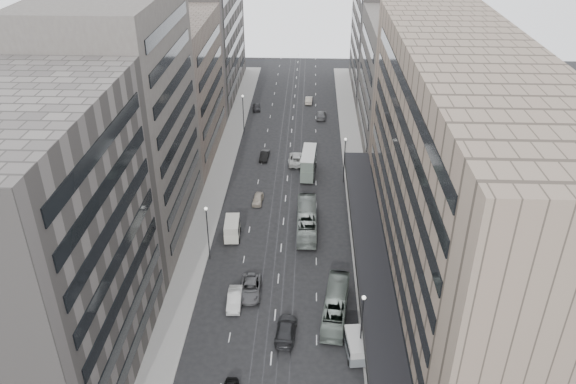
% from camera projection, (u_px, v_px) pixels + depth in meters
% --- Properties ---
extents(ground, '(220.00, 220.00, 0.00)m').
position_uv_depth(ground, '(275.00, 321.00, 66.80)').
color(ground, black).
rests_on(ground, ground).
extents(sidewalk_right, '(4.00, 125.00, 0.15)m').
position_uv_depth(sidewalk_right, '(356.00, 175.00, 98.92)').
color(sidewalk_right, gray).
rests_on(sidewalk_right, ground).
extents(sidewalk_left, '(4.00, 125.00, 0.15)m').
position_uv_depth(sidewalk_left, '(220.00, 173.00, 99.79)').
color(sidewalk_left, gray).
rests_on(sidewalk_left, ground).
extents(department_store, '(19.20, 60.00, 30.00)m').
position_uv_depth(department_store, '(460.00, 182.00, 65.61)').
color(department_store, '#7F6E5D').
rests_on(department_store, ground).
extents(building_right_mid, '(15.00, 28.00, 24.00)m').
position_uv_depth(building_right_mid, '(405.00, 84.00, 105.30)').
color(building_right_mid, '#504B45').
rests_on(building_right_mid, ground).
extents(building_right_far, '(15.00, 32.00, 28.00)m').
position_uv_depth(building_right_far, '(388.00, 34.00, 130.39)').
color(building_right_far, '#68625E').
rests_on(building_right_far, ground).
extents(building_left_a, '(15.00, 28.00, 30.00)m').
position_uv_depth(building_left_a, '(42.00, 253.00, 53.22)').
color(building_left_a, '#68625E').
rests_on(building_left_a, ground).
extents(building_left_b, '(15.00, 26.00, 34.00)m').
position_uv_depth(building_left_b, '(123.00, 124.00, 75.71)').
color(building_left_b, '#504B45').
rests_on(building_left_b, ground).
extents(building_left_c, '(15.00, 28.00, 25.00)m').
position_uv_depth(building_left_c, '(171.00, 89.00, 101.39)').
color(building_left_c, '#6D6054').
rests_on(building_left_c, ground).
extents(building_left_d, '(15.00, 38.00, 28.00)m').
position_uv_depth(building_left_d, '(202.00, 35.00, 129.34)').
color(building_left_d, '#68625E').
rests_on(building_left_d, ground).
extents(lamp_right_near, '(0.44, 0.44, 8.32)m').
position_uv_depth(lamp_right_near, '(362.00, 319.00, 59.53)').
color(lamp_right_near, '#262628').
rests_on(lamp_right_near, ground).
extents(lamp_right_far, '(0.44, 0.44, 8.32)m').
position_uv_depth(lamp_right_far, '(345.00, 155.00, 94.30)').
color(lamp_right_far, '#262628').
rests_on(lamp_right_far, ground).
extents(lamp_left_near, '(0.44, 0.44, 8.32)m').
position_uv_depth(lamp_left_near, '(207.00, 227.00, 75.01)').
color(lamp_left_near, '#262628').
rests_on(lamp_left_near, ground).
extents(lamp_left_far, '(0.44, 0.44, 8.32)m').
position_uv_depth(lamp_left_far, '(243.00, 110.00, 112.39)').
color(lamp_left_far, '#262628').
rests_on(lamp_left_far, ground).
extents(bus_near, '(3.87, 11.09, 3.02)m').
position_uv_depth(bus_near, '(336.00, 305.00, 66.92)').
color(bus_near, gray).
rests_on(bus_near, ground).
extents(bus_far, '(2.91, 11.95, 3.32)m').
position_uv_depth(bus_far, '(307.00, 220.00, 83.16)').
color(bus_far, gray).
rests_on(bus_far, ground).
extents(double_decker, '(2.92, 8.20, 4.41)m').
position_uv_depth(double_decker, '(308.00, 163.00, 98.08)').
color(double_decker, slate).
rests_on(double_decker, ground).
extents(vw_microbus, '(2.47, 4.66, 2.41)m').
position_uv_depth(vw_microbus, '(355.00, 345.00, 61.44)').
color(vw_microbus, slate).
rests_on(vw_microbus, ground).
extents(panel_van, '(2.47, 4.68, 2.88)m').
position_uv_depth(panel_van, '(232.00, 228.00, 81.33)').
color(panel_van, beige).
rests_on(panel_van, ground).
extents(sedan_1, '(1.85, 4.89, 1.59)m').
position_uv_depth(sedan_1, '(235.00, 299.00, 68.97)').
color(sedan_1, beige).
rests_on(sedan_1, ground).
extents(sedan_2, '(2.73, 5.76, 1.59)m').
position_uv_depth(sedan_2, '(250.00, 288.00, 70.80)').
color(sedan_2, '#545456').
rests_on(sedan_2, ground).
extents(sedan_3, '(2.65, 5.73, 1.62)m').
position_uv_depth(sedan_3, '(286.00, 330.00, 64.33)').
color(sedan_3, '#232426').
rests_on(sedan_3, ground).
extents(sedan_4, '(1.80, 3.99, 1.33)m').
position_uv_depth(sedan_4, '(258.00, 199.00, 90.51)').
color(sedan_4, '#B6A996').
rests_on(sedan_4, ground).
extents(sedan_5, '(1.77, 4.37, 1.41)m').
position_uv_depth(sedan_5, '(265.00, 156.00, 104.38)').
color(sedan_5, black).
rests_on(sedan_5, ground).
extents(sedan_6, '(2.81, 6.07, 1.69)m').
position_uv_depth(sedan_6, '(297.00, 159.00, 102.92)').
color(sedan_6, silver).
rests_on(sedan_6, ground).
extents(sedan_7, '(2.38, 5.19, 1.47)m').
position_uv_depth(sedan_7, '(321.00, 115.00, 122.00)').
color(sedan_7, '#58585B').
rests_on(sedan_7, ground).
extents(sedan_8, '(2.05, 4.12, 1.35)m').
position_uv_depth(sedan_8, '(256.00, 107.00, 126.26)').
color(sedan_8, black).
rests_on(sedan_8, ground).
extents(sedan_9, '(1.69, 4.47, 1.46)m').
position_uv_depth(sedan_9, '(309.00, 100.00, 130.10)').
color(sedan_9, '#A89D8B').
rests_on(sedan_9, ground).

